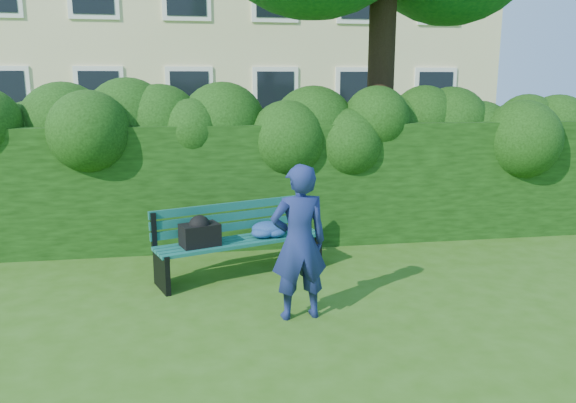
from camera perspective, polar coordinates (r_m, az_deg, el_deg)
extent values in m
plane|color=#315B13|center=(6.63, 0.86, -9.14)|extent=(80.00, 80.00, 0.00)
cube|color=white|center=(16.79, -26.78, 9.47)|extent=(1.30, 0.08, 1.60)
cube|color=black|center=(16.75, -26.82, 9.46)|extent=(1.05, 0.04, 1.35)
cube|color=white|center=(16.25, -18.56, 10.08)|extent=(1.30, 0.08, 1.60)
cube|color=black|center=(16.21, -18.58, 10.07)|extent=(1.05, 0.04, 1.35)
cube|color=white|center=(16.06, -9.94, 10.50)|extent=(1.30, 0.08, 1.60)
cube|color=black|center=(16.02, -9.94, 10.50)|extent=(1.05, 0.04, 1.35)
cube|color=white|center=(16.22, -1.29, 10.69)|extent=(1.30, 0.08, 1.60)
cube|color=black|center=(16.19, -1.27, 10.69)|extent=(1.05, 0.04, 1.35)
cube|color=white|center=(16.74, 7.01, 10.65)|extent=(1.30, 0.08, 1.60)
cube|color=black|center=(16.70, 7.05, 10.64)|extent=(1.05, 0.04, 1.35)
cube|color=white|center=(17.56, 14.67, 10.41)|extent=(1.30, 0.08, 1.60)
cube|color=black|center=(17.53, 14.73, 10.41)|extent=(1.05, 0.04, 1.35)
cube|color=black|center=(8.48, -1.78, 1.91)|extent=(10.00, 1.00, 1.80)
cylinder|color=black|center=(9.52, 9.44, 13.44)|extent=(0.43, 0.43, 5.30)
cube|color=#105445|center=(6.88, -4.22, -4.41)|extent=(2.04, 0.80, 0.04)
cube|color=#105445|center=(6.98, -4.63, -4.16)|extent=(2.04, 0.80, 0.04)
cube|color=#105445|center=(7.09, -5.03, -3.92)|extent=(2.04, 0.80, 0.04)
cube|color=#105445|center=(7.20, -5.42, -3.68)|extent=(2.04, 0.80, 0.04)
cube|color=#105445|center=(7.23, -5.69, -2.54)|extent=(2.02, 0.74, 0.10)
cube|color=#105445|center=(7.21, -5.74, -1.52)|extent=(2.02, 0.74, 0.10)
cube|color=#105445|center=(7.19, -5.80, -0.50)|extent=(2.02, 0.74, 0.10)
cube|color=black|center=(6.78, -12.71, -6.97)|extent=(0.22, 0.49, 0.44)
cube|color=black|center=(6.90, -13.48, -2.95)|extent=(0.08, 0.08, 0.45)
cube|color=black|center=(6.67, -12.68, -5.31)|extent=(0.20, 0.42, 0.05)
cube|color=black|center=(7.55, 2.27, -4.69)|extent=(0.22, 0.49, 0.44)
cube|color=black|center=(7.66, 1.30, -1.12)|extent=(0.08, 0.08, 0.45)
cube|color=black|center=(7.45, 2.48, -3.17)|extent=(0.20, 0.42, 0.05)
cube|color=white|center=(6.83, -7.95, -4.35)|extent=(0.21, 0.18, 0.02)
cube|color=black|center=(6.81, -8.94, -3.36)|extent=(0.52, 0.42, 0.27)
imported|color=navy|center=(5.69, 1.12, -4.18)|extent=(0.62, 0.44, 1.61)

